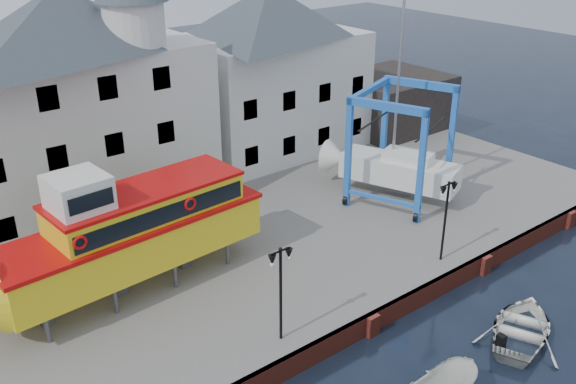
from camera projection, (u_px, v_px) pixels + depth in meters
ground at (371, 334)px, 27.74m from camera, size 140.00×140.00×0.00m
hardstanding at (229, 231)px, 35.34m from camera, size 44.00×22.00×1.00m
quay_wall at (370, 324)px, 27.60m from camera, size 44.00×0.47×1.00m
building_white_main at (74, 97)px, 34.98m from camera, size 14.00×8.30×14.00m
building_white_right at (270, 70)px, 43.59m from camera, size 12.00×8.00×11.20m
shed_dark at (389, 101)px, 49.35m from camera, size 8.00×7.00×4.00m
lamp_post_left at (281, 271)px, 24.58m from camera, size 1.12×0.32×4.20m
lamp_post_right at (447, 201)px, 30.26m from camera, size 1.12×0.32×4.20m
tour_boat at (115, 237)px, 27.68m from camera, size 14.21×4.27×6.11m
travel_lift at (388, 162)px, 37.72m from camera, size 7.04×8.46×12.47m
motorboat_b at (521, 335)px, 27.69m from camera, size 5.89×5.13×1.02m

